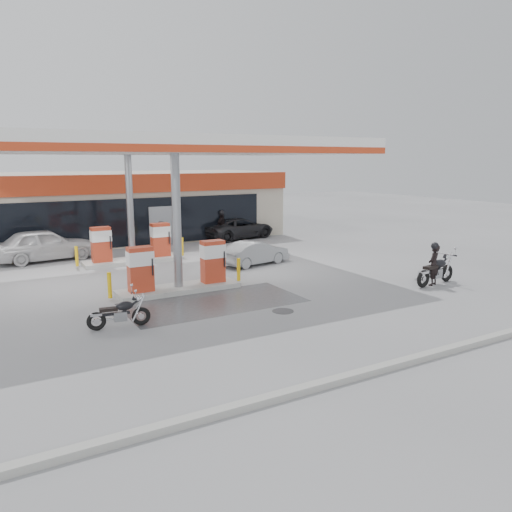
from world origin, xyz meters
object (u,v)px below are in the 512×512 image
Objects in this scene: attendant at (162,237)px; hatchback_silver at (255,253)px; pump_island_near at (178,272)px; pump_island_far at (132,248)px; parked_car_right at (238,228)px; parked_motorcycle at (120,314)px; sedan_white at (44,245)px; main_motorcycle at (436,271)px; biker_walking at (222,226)px; biker_main at (434,265)px.

attendant is 0.52× the size of hatchback_silver.
pump_island_near is 6.00m from pump_island_far.
attendant is at bearing 103.34° from parked_car_right.
sedan_white is at bearing 100.11° from parked_motorcycle.
attendant is at bearing 75.25° from pump_island_near.
parked_motorcycle is 9.66m from hatchback_silver.
pump_island_near is at bearing 148.30° from main_motorcycle.
pump_island_far is 9.47m from parked_motorcycle.
attendant is at bearing 20.04° from hatchback_silver.
pump_island_near is 9.89m from main_motorcycle.
attendant reaches higher than parked_motorcycle.
biker_walking is at bearing 92.46° from main_motorcycle.
pump_island_far is at bearing 176.48° from biker_walking.
main_motorcycle reaches higher than parked_motorcycle.
parked_car_right is at bearing -86.39° from attendant.
main_motorcycle is 13.42m from attendant.
sedan_white is (-12.36, 12.49, -0.01)m from biker_main.
hatchback_silver is (4.81, -3.24, -0.16)m from pump_island_far.
sedan_white is 0.99× the size of parked_car_right.
parked_motorcycle is (-2.94, -9.00, -0.30)m from pump_island_far.
pump_island_near reaches higher than main_motorcycle.
pump_island_far is 3.02× the size of biker_walking.
biker_main is at bearing -141.96° from sedan_white.
biker_main is at bearing -160.91° from hatchback_silver.
attendant is (1.95, 1.40, 0.15)m from pump_island_far.
sedan_white is at bearing 144.85° from pump_island_far.
parked_car_right is at bearing 27.40° from pump_island_far.
biker_main is 0.34× the size of parked_car_right.
biker_walking reaches higher than main_motorcycle.
attendant is at bearing 173.95° from biker_walking.
pump_island_far reaches higher than biker_walking.
parked_car_right is (10.70, 13.03, 0.23)m from parked_motorcycle.
parked_car_right is (2.95, 7.27, 0.09)m from hatchback_silver.
parked_car_right is (5.82, 2.63, -0.22)m from attendant.
pump_island_near is 9.17m from sedan_white.
biker_main is at bearing -24.43° from pump_island_near.
parked_car_right is at bearing -106.46° from biker_main.
parked_car_right is (-1.28, 14.01, 0.12)m from main_motorcycle.
pump_island_far is 7.55m from biker_walking.
biker_walking is at bearing -25.34° from hatchback_silver.
sedan_white is 2.67× the size of attendant.
sedan_white is at bearing 86.87° from parked_car_right.
attendant is 0.37× the size of parked_car_right.
parked_car_right is at bearing 57.83° from parked_motorcycle.
attendant is 5.17m from biker_walking.
sedan_white is 5.56m from attendant.
parked_motorcycle is (-11.79, 1.02, -0.38)m from biker_main.
biker_main is (8.85, -4.02, 0.08)m from pump_island_near.
attendant is at bearing 35.66° from pump_island_far.
sedan_white is 10.10m from hatchback_silver.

